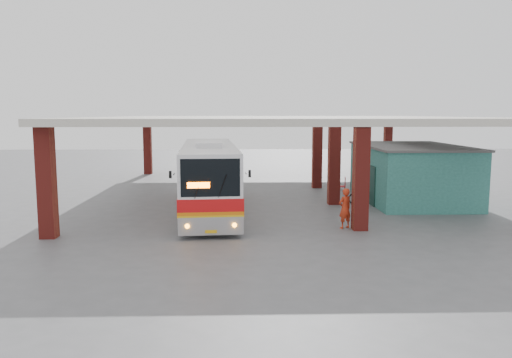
{
  "coord_description": "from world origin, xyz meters",
  "views": [
    {
      "loc": [
        -1.94,
        -23.34,
        4.84
      ],
      "look_at": [
        -1.26,
        0.0,
        1.77
      ],
      "focal_mm": 35.0,
      "sensor_mm": 36.0,
      "label": 1
    }
  ],
  "objects_px": {
    "pedestrian": "(345,208)",
    "red_chair": "(344,184)",
    "motorcycle": "(365,195)",
    "coach_bus": "(209,176)"
  },
  "relations": [
    {
      "from": "pedestrian",
      "to": "red_chair",
      "type": "relative_size",
      "value": 2.03
    },
    {
      "from": "coach_bus",
      "to": "pedestrian",
      "type": "relative_size",
      "value": 7.15
    },
    {
      "from": "motorcycle",
      "to": "pedestrian",
      "type": "distance_m",
      "value": 6.09
    },
    {
      "from": "coach_bus",
      "to": "motorcycle",
      "type": "distance_m",
      "value": 8.5
    },
    {
      "from": "motorcycle",
      "to": "pedestrian",
      "type": "bearing_deg",
      "value": 155.14
    },
    {
      "from": "red_chair",
      "to": "coach_bus",
      "type": "bearing_deg",
      "value": -130.51
    },
    {
      "from": "coach_bus",
      "to": "motorcycle",
      "type": "relative_size",
      "value": 6.71
    },
    {
      "from": "motorcycle",
      "to": "red_chair",
      "type": "bearing_deg",
      "value": -1.03
    },
    {
      "from": "coach_bus",
      "to": "pedestrian",
      "type": "bearing_deg",
      "value": -38.4
    },
    {
      "from": "pedestrian",
      "to": "red_chair",
      "type": "xyz_separation_m",
      "value": [
        2.11,
        10.52,
        -0.47
      ]
    }
  ]
}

